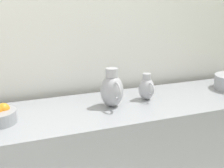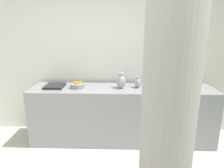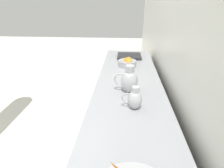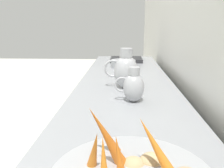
# 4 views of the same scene
# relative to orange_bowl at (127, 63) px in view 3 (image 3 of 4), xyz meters

# --- Properties ---
(ground_plane) EXTENTS (14.55, 14.55, 0.00)m
(ground_plane) POSITION_rel_orange_bowl_xyz_m (1.49, 0.55, -0.98)
(ground_plane) COLOR beige
(tile_wall_left) EXTENTS (0.10, 7.69, 3.00)m
(tile_wall_left) POSITION_rel_orange_bowl_xyz_m (-0.46, 1.23, 0.52)
(tile_wall_left) COLOR white
(tile_wall_left) RESTS_ON ground_plane
(prep_counter) EXTENTS (0.66, 2.99, 0.93)m
(prep_counter) POSITION_rel_orange_bowl_xyz_m (-0.02, 0.73, -0.51)
(prep_counter) COLOR gray
(prep_counter) RESTS_ON ground_plane
(orange_bowl) EXTENTS (0.23, 0.23, 0.11)m
(orange_bowl) POSITION_rel_orange_bowl_xyz_m (0.00, 0.00, 0.00)
(orange_bowl) COLOR gray
(orange_bowl) RESTS_ON prep_counter
(metal_pitcher_tall) EXTENTS (0.21, 0.15, 0.25)m
(metal_pitcher_tall) POSITION_rel_orange_bowl_xyz_m (-0.01, 0.71, 0.07)
(metal_pitcher_tall) COLOR #A3A3A8
(metal_pitcher_tall) RESTS_ON prep_counter
(metal_pitcher_short) EXTENTS (0.16, 0.11, 0.19)m
(metal_pitcher_short) POSITION_rel_orange_bowl_xyz_m (-0.05, 0.98, 0.04)
(metal_pitcher_short) COLOR #A3A3A8
(metal_pitcher_short) RESTS_ON prep_counter
(counter_sink_basin) EXTENTS (0.34, 0.30, 0.04)m
(counter_sink_basin) POSITION_rel_orange_bowl_xyz_m (-0.03, -0.39, -0.03)
(counter_sink_basin) COLOR #232326
(counter_sink_basin) RESTS_ON prep_counter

